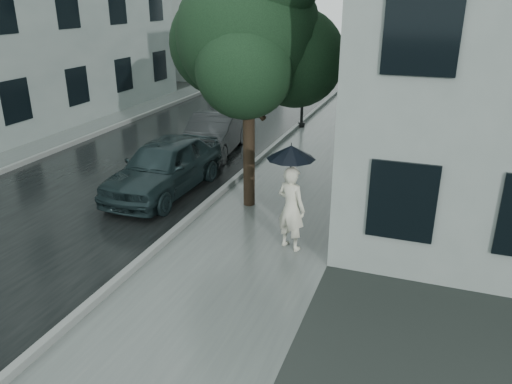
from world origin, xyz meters
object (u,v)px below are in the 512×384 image
at_px(pedestrian, 291,208).
at_px(car_near, 165,166).
at_px(street_tree, 250,32).
at_px(lamp_post, 300,50).
at_px(car_far, 214,134).

xyz_separation_m(pedestrian, car_near, (-4.16, 2.00, -0.17)).
height_order(street_tree, car_near, street_tree).
distance_m(pedestrian, street_tree, 4.29).
distance_m(street_tree, car_near, 4.31).
xyz_separation_m(street_tree, lamp_post, (-1.00, 8.24, -1.21)).
height_order(lamp_post, car_far, lamp_post).
distance_m(street_tree, car_far, 5.82).
height_order(pedestrian, car_near, pedestrian).
bearing_deg(lamp_post, street_tree, -92.12).
bearing_deg(street_tree, lamp_post, 96.90).
xyz_separation_m(car_near, car_far, (-0.24, 3.75, -0.07)).
height_order(street_tree, car_far, street_tree).
relative_size(car_near, car_far, 1.07).
height_order(pedestrian, car_far, pedestrian).
relative_size(pedestrian, car_near, 0.42).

